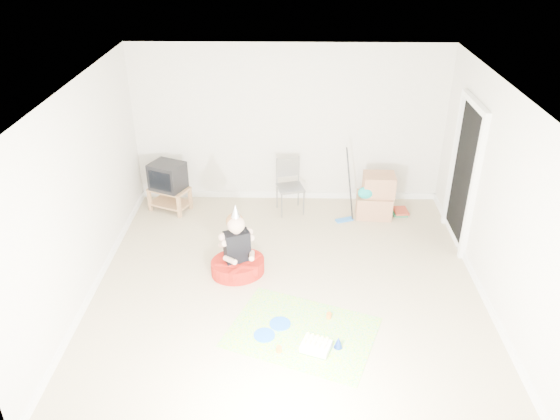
{
  "coord_description": "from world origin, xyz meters",
  "views": [
    {
      "loc": [
        0.03,
        -5.81,
        4.31
      ],
      "look_at": [
        -0.1,
        0.4,
        0.9
      ],
      "focal_mm": 35.0,
      "sensor_mm": 36.0,
      "label": 1
    }
  ],
  "objects_px": {
    "folding_chair": "(290,188)",
    "birthday_cake": "(316,347)",
    "seated_woman": "(238,258)",
    "crt_tv": "(168,176)",
    "tv_stand": "(170,197)",
    "cardboard_boxes": "(375,196)"
  },
  "relations": [
    {
      "from": "tv_stand",
      "to": "folding_chair",
      "type": "bearing_deg",
      "value": -0.75
    },
    {
      "from": "folding_chair",
      "to": "cardboard_boxes",
      "type": "xyz_separation_m",
      "value": [
        1.35,
        -0.1,
        -0.09
      ]
    },
    {
      "from": "tv_stand",
      "to": "crt_tv",
      "type": "relative_size",
      "value": 1.44
    },
    {
      "from": "tv_stand",
      "to": "birthday_cake",
      "type": "distance_m",
      "value": 3.95
    },
    {
      "from": "folding_chair",
      "to": "seated_woman",
      "type": "relative_size",
      "value": 0.85
    },
    {
      "from": "cardboard_boxes",
      "to": "birthday_cake",
      "type": "xyz_separation_m",
      "value": [
        -1.05,
        -3.11,
        -0.3
      ]
    },
    {
      "from": "crt_tv",
      "to": "birthday_cake",
      "type": "bearing_deg",
      "value": -30.96
    },
    {
      "from": "folding_chair",
      "to": "cardboard_boxes",
      "type": "distance_m",
      "value": 1.36
    },
    {
      "from": "crt_tv",
      "to": "birthday_cake",
      "type": "relative_size",
      "value": 1.32
    },
    {
      "from": "seated_woman",
      "to": "crt_tv",
      "type": "bearing_deg",
      "value": 125.55
    },
    {
      "from": "cardboard_boxes",
      "to": "birthday_cake",
      "type": "bearing_deg",
      "value": -108.71
    },
    {
      "from": "crt_tv",
      "to": "cardboard_boxes",
      "type": "distance_m",
      "value": 3.32
    },
    {
      "from": "cardboard_boxes",
      "to": "birthday_cake",
      "type": "distance_m",
      "value": 3.29
    },
    {
      "from": "tv_stand",
      "to": "folding_chair",
      "type": "xyz_separation_m",
      "value": [
        1.96,
        -0.03,
        0.19
      ]
    },
    {
      "from": "tv_stand",
      "to": "cardboard_boxes",
      "type": "xyz_separation_m",
      "value": [
        3.31,
        -0.13,
        0.1
      ]
    },
    {
      "from": "tv_stand",
      "to": "folding_chair",
      "type": "height_order",
      "value": "folding_chair"
    },
    {
      "from": "birthday_cake",
      "to": "seated_woman",
      "type": "bearing_deg",
      "value": 124.22
    },
    {
      "from": "folding_chair",
      "to": "birthday_cake",
      "type": "xyz_separation_m",
      "value": [
        0.3,
        -3.21,
        -0.39
      ]
    },
    {
      "from": "tv_stand",
      "to": "folding_chair",
      "type": "relative_size",
      "value": 0.82
    },
    {
      "from": "cardboard_boxes",
      "to": "birthday_cake",
      "type": "height_order",
      "value": "cardboard_boxes"
    },
    {
      "from": "tv_stand",
      "to": "cardboard_boxes",
      "type": "distance_m",
      "value": 3.32
    },
    {
      "from": "tv_stand",
      "to": "crt_tv",
      "type": "distance_m",
      "value": 0.37
    }
  ]
}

